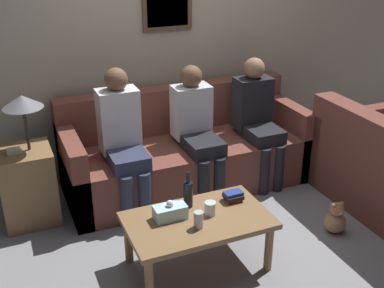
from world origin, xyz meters
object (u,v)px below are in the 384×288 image
drinking_glass (210,208)px  coffee_table (198,225)px  person_right (257,116)px  teddy_bear (336,219)px  couch_main (185,153)px  person_left (123,136)px  person_middle (197,127)px  wine_bottle (188,194)px

drinking_glass → coffee_table: bearing=-172.9°
person_right → teddy_bear: size_ratio=4.32×
couch_main → person_right: bearing=-15.1°
person_left → person_middle: person_left is taller
couch_main → coffee_table: couch_main is taller
drinking_glass → person_right: size_ratio=0.08×
person_left → teddy_bear: size_ratio=4.51×
coffee_table → person_middle: 1.17m
person_middle → teddy_bear: person_middle is taller
wine_bottle → person_right: 1.37m
couch_main → person_right: 0.76m
person_left → person_right: bearing=0.5°
person_right → person_middle: bearing=178.6°
wine_bottle → person_left: bearing=106.1°
drinking_glass → wine_bottle: bearing=122.5°
couch_main → person_left: size_ratio=1.84×
person_right → teddy_bear: 1.21m
wine_bottle → person_right: bearing=38.7°
person_middle → drinking_glass: bearing=-108.5°
drinking_glass → person_middle: (0.35, 1.03, 0.18)m
couch_main → person_right: person_right is taller
coffee_table → person_right: 1.51m
couch_main → wine_bottle: (-0.40, -1.03, 0.20)m
couch_main → wine_bottle: 1.13m
couch_main → teddy_bear: 1.50m
coffee_table → wine_bottle: 0.24m
drinking_glass → person_middle: bearing=71.5°
couch_main → drinking_glass: (-0.30, -1.19, 0.14)m
drinking_glass → person_right: 1.41m
teddy_bear → person_left: bearing=143.8°
drinking_glass → person_left: bearing=109.0°
person_middle → teddy_bear: size_ratio=4.28×
coffee_table → teddy_bear: size_ratio=3.71×
drinking_glass → teddy_bear: (1.10, -0.06, -0.34)m
coffee_table → person_left: 1.09m
drinking_glass → person_right: (0.96, 1.01, 0.19)m
teddy_bear → person_middle: bearing=124.9°
teddy_bear → couch_main: bearing=122.7°
couch_main → wine_bottle: size_ratio=8.06×
person_middle → teddy_bear: bearing=-55.1°
coffee_table → person_middle: person_middle is taller
wine_bottle → person_middle: 0.98m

